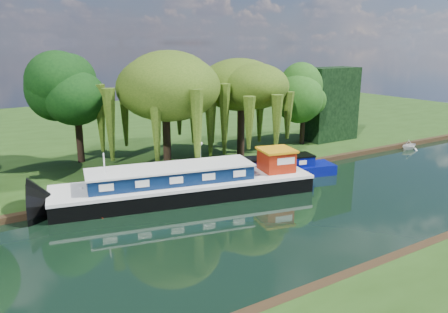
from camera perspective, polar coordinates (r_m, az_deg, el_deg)
ground at (r=28.93m, az=6.27°, el=-7.89°), size 120.00×120.00×0.00m
far_bank at (r=58.39m, az=-14.74°, el=3.46°), size 120.00×52.00×0.45m
dutch_barge at (r=32.18m, az=-4.75°, el=-3.61°), size 19.45×8.16×4.00m
narrowboat at (r=36.50m, az=4.71°, el=-1.88°), size 13.58×5.34×1.96m
red_dinghy at (r=30.95m, az=-14.53°, el=-6.75°), size 3.44×2.61×0.67m
white_cruiser at (r=50.71m, az=22.99°, el=0.87°), size 2.22×1.92×1.17m
willow_left at (r=38.18m, az=-7.70°, el=8.93°), size 7.91×7.91×9.48m
willow_right at (r=40.94m, az=2.26°, el=8.28°), size 6.84×6.84×8.33m
tree_far_mid at (r=41.10m, az=-18.79°, el=7.82°), size 5.55×5.55×9.09m
tree_far_right at (r=47.28m, az=10.39°, el=7.74°), size 4.53×4.53×7.42m
conifer_hedge at (r=50.35m, az=13.73°, el=6.69°), size 6.00×3.00×8.00m
lamppost at (r=36.82m, az=-3.10°, el=1.07°), size 0.36×0.36×2.56m
mooring_posts at (r=34.96m, az=-2.84°, el=-2.16°), size 19.16×0.16×1.00m
reeds_near at (r=29.02m, az=26.84°, el=-8.21°), size 33.70×1.50×1.10m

